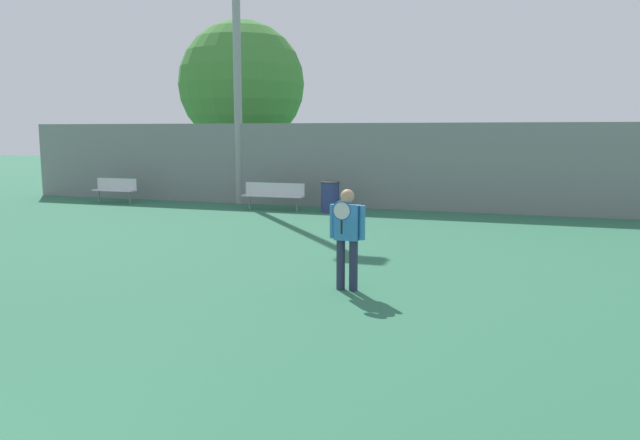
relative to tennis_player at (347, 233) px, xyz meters
The scene contains 7 objects.
tennis_player is the anchor object (origin of this frame).
bench_courtside_near 10.58m from the tennis_player, 119.19° to the left, with size 2.08×0.40×0.87m.
bench_courtside_far 14.58m from the tennis_player, 140.72° to the left, with size 1.64×0.40×0.87m.
light_pole_far_right 13.81m from the tennis_player, 123.69° to the left, with size 0.90×0.60×11.40m.
trash_bin 9.75m from the tennis_player, 109.29° to the left, with size 0.61×0.61×0.98m.
back_fence 10.66m from the tennis_player, 99.34° to the left, with size 27.91×0.06×2.81m.
tree_green_tall 18.41m from the tennis_player, 120.81° to the left, with size 5.41×5.41×7.25m.
Camera 1 is at (4.46, -2.09, 2.56)m, focal length 35.00 mm.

